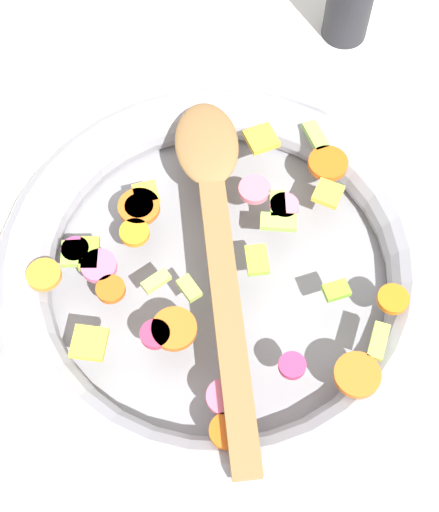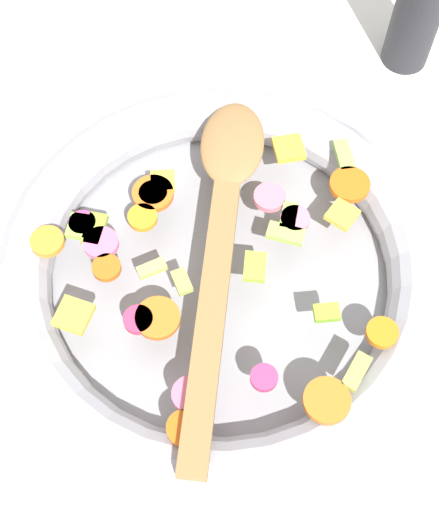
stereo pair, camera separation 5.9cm
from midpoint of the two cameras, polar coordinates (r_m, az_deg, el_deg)
The scene contains 4 objects.
ground_plane at distance 0.63m, azimuth -2.65°, elevation -2.36°, with size 4.00×4.00×0.00m, color silver.
skillet at distance 0.61m, azimuth -2.73°, elevation -1.48°, with size 0.39×0.39×0.05m.
chopped_vegetables at distance 0.58m, azimuth -3.47°, elevation -0.40°, with size 0.28×0.30×0.01m.
wooden_spoon at distance 0.59m, azimuth -3.07°, elevation 2.04°, with size 0.33×0.15×0.01m.
Camera 1 is at (-0.25, 0.12, 0.57)m, focal length 50.00 mm.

